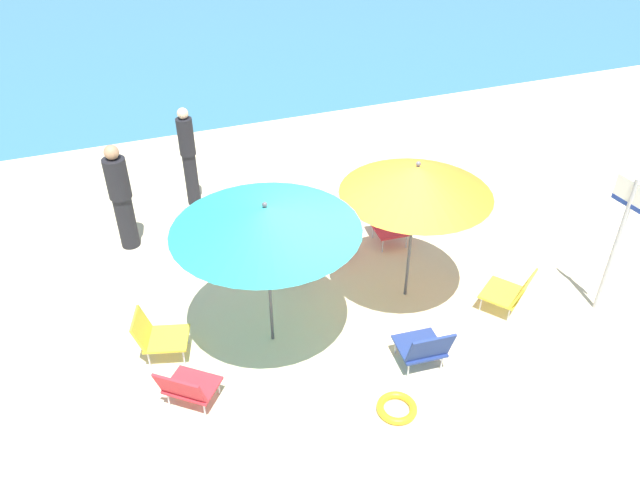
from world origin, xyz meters
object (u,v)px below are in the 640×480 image
object	(u,v)px
beach_chair_d	(424,347)
person_b	(338,231)
beach_chair_c	(157,335)
person_a	(189,156)
swim_ring	(397,408)
person_c	(121,197)
beach_chair_a	(388,221)
beach_chair_b	(187,387)
beach_bag	(296,270)
beach_chair_e	(511,291)
warning_sign	(622,227)
umbrella_orange	(417,180)
umbrella_teal	(266,218)

from	to	relation	value
beach_chair_d	person_b	bearing A→B (deg)	7.37
beach_chair_c	person_a	distance (m)	3.72
person_b	swim_ring	xyz separation A→B (m)	(-0.50, -2.91, -0.44)
person_b	person_c	bearing A→B (deg)	78.59
beach_chair_a	person_c	xyz separation A→B (m)	(-3.80, 1.30, 0.53)
beach_chair_b	beach_bag	world-z (taller)	beach_chair_b
swim_ring	beach_chair_e	bearing A→B (deg)	24.28
beach_chair_e	person_c	bearing A→B (deg)	18.88
beach_chair_e	beach_chair_a	bearing A→B (deg)	-14.53
person_c	warning_sign	distance (m)	6.88
beach_chair_b	person_b	xyz separation A→B (m)	(2.64, 2.01, 0.17)
person_c	umbrella_orange	bearing A→B (deg)	-126.01
warning_sign	beach_bag	bearing A→B (deg)	147.48
umbrella_teal	swim_ring	world-z (taller)	umbrella_teal
beach_bag	beach_chair_e	bearing A→B (deg)	-34.53
umbrella_teal	person_c	world-z (taller)	umbrella_teal
person_b	umbrella_orange	bearing A→B (deg)	-137.86
umbrella_teal	person_a	bearing A→B (deg)	93.88
person_c	umbrella_teal	bearing A→B (deg)	-151.47
person_b	person_c	world-z (taller)	person_c
beach_chair_e	beach_chair_d	bearing A→B (deg)	73.61
beach_chair_c	swim_ring	world-z (taller)	beach_chair_c
beach_chair_e	person_a	bearing A→B (deg)	3.59
umbrella_teal	beach_chair_a	xyz separation A→B (m)	(2.36, 1.51, -1.48)
beach_chair_e	warning_sign	world-z (taller)	warning_sign
umbrella_teal	warning_sign	bearing A→B (deg)	-13.28
umbrella_teal	beach_chair_b	world-z (taller)	umbrella_teal
umbrella_teal	person_c	distance (m)	3.29
umbrella_teal	swim_ring	xyz separation A→B (m)	(0.94, -1.60, -1.77)
beach_chair_b	person_a	bearing A→B (deg)	27.83
umbrella_teal	beach_chair_a	size ratio (longest dim) A/B	3.38
warning_sign	swim_ring	xyz separation A→B (m)	(-3.32, -0.59, -1.26)
umbrella_orange	person_b	bearing A→B (deg)	116.09
umbrella_orange	beach_chair_b	size ratio (longest dim) A/B	2.71
person_a	person_c	distance (m)	1.51
person_a	beach_bag	world-z (taller)	person_a
beach_chair_e	warning_sign	bearing A→B (deg)	-143.14
beach_chair_e	beach_bag	size ratio (longest dim) A/B	2.44
beach_bag	beach_chair_b	bearing A→B (deg)	-136.89
umbrella_orange	beach_chair_a	bearing A→B (deg)	74.42
beach_chair_b	beach_chair_a	bearing A→B (deg)	-18.33
beach_chair_d	swim_ring	bearing A→B (deg)	134.52
warning_sign	swim_ring	size ratio (longest dim) A/B	4.34
beach_chair_e	beach_chair_b	bearing A→B (deg)	56.90
beach_bag	umbrella_orange	bearing A→B (deg)	-33.94
beach_chair_e	swim_ring	world-z (taller)	beach_chair_e
person_a	person_c	xyz separation A→B (m)	(-1.19, -0.93, -0.03)
beach_chair_d	beach_chair_a	bearing A→B (deg)	-12.15
beach_chair_b	warning_sign	size ratio (longest dim) A/B	0.39
beach_chair_a	person_b	xyz separation A→B (m)	(-0.92, -0.20, 0.16)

